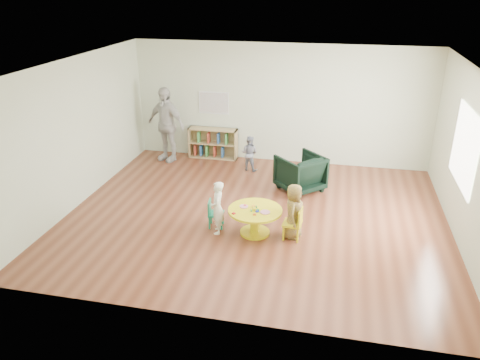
{
  "coord_description": "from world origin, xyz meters",
  "views": [
    {
      "loc": [
        1.37,
        -7.73,
        4.11
      ],
      "look_at": [
        -0.24,
        -0.3,
        0.83
      ],
      "focal_mm": 35.0,
      "sensor_mm": 36.0,
      "label": 1
    }
  ],
  "objects": [
    {
      "name": "bookshelf",
      "position": [
        -1.61,
        2.86,
        0.37
      ],
      "size": [
        1.2,
        0.3,
        0.75
      ],
      "color": "#A08959",
      "rests_on": "ground"
    },
    {
      "name": "toddler",
      "position": [
        -0.56,
        2.21,
        0.41
      ],
      "size": [
        0.46,
        0.39,
        0.82
      ],
      "primitive_type": "imported",
      "rotation": [
        0.0,
        0.0,
        2.91
      ],
      "color": "#1C2746",
      "rests_on": "ground"
    },
    {
      "name": "child_left",
      "position": [
        -0.54,
        -0.77,
        0.48
      ],
      "size": [
        0.29,
        0.39,
        0.96
      ],
      "primitive_type": "imported",
      "rotation": [
        0.0,
        0.0,
        -1.37
      ],
      "color": "white",
      "rests_on": "ground"
    },
    {
      "name": "activity_table",
      "position": [
        0.11,
        -0.67,
        0.32
      ],
      "size": [
        0.94,
        0.94,
        0.51
      ],
      "rotation": [
        0.0,
        0.0,
        0.01
      ],
      "color": "yellow",
      "rests_on": "ground"
    },
    {
      "name": "child_right",
      "position": [
        0.77,
        -0.65,
        0.49
      ],
      "size": [
        0.34,
        0.5,
        0.98
      ],
      "primitive_type": "imported",
      "rotation": [
        0.0,
        0.0,
        1.52
      ],
      "color": "gold",
      "rests_on": "ground"
    },
    {
      "name": "alphabet_poster",
      "position": [
        -1.6,
        2.98,
        1.35
      ],
      "size": [
        0.74,
        0.01,
        0.54
      ],
      "color": "white",
      "rests_on": "ground"
    },
    {
      "name": "kid_chair_right",
      "position": [
        0.8,
        -0.7,
        0.3
      ],
      "size": [
        0.33,
        0.33,
        0.57
      ],
      "rotation": [
        0.0,
        0.0,
        1.48
      ],
      "color": "yellow",
      "rests_on": "ground"
    },
    {
      "name": "kid_chair_left",
      "position": [
        -0.65,
        -0.58,
        0.27
      ],
      "size": [
        0.3,
        0.3,
        0.5
      ],
      "rotation": [
        0.0,
        0.0,
        -1.44
      ],
      "color": "#17815C",
      "rests_on": "ground"
    },
    {
      "name": "armchair",
      "position": [
        0.69,
        1.34,
        0.39
      ],
      "size": [
        1.18,
        1.18,
        0.77
      ],
      "primitive_type": "imported",
      "rotation": [
        0.0,
        0.0,
        3.92
      ],
      "color": "black",
      "rests_on": "ground"
    },
    {
      "name": "adult_caretaker",
      "position": [
        -2.66,
        2.46,
        0.9
      ],
      "size": [
        1.14,
        0.78,
        1.8
      ],
      "primitive_type": "imported",
      "rotation": [
        0.0,
        0.0,
        -0.36
      ],
      "color": "beige",
      "rests_on": "ground"
    },
    {
      "name": "room",
      "position": [
        0.01,
        0.0,
        1.89
      ],
      "size": [
        7.1,
        7.0,
        2.8
      ],
      "color": "brown",
      "rests_on": "ground"
    }
  ]
}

